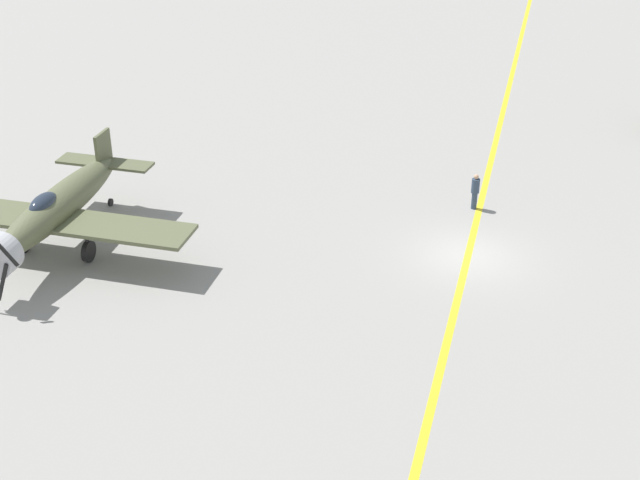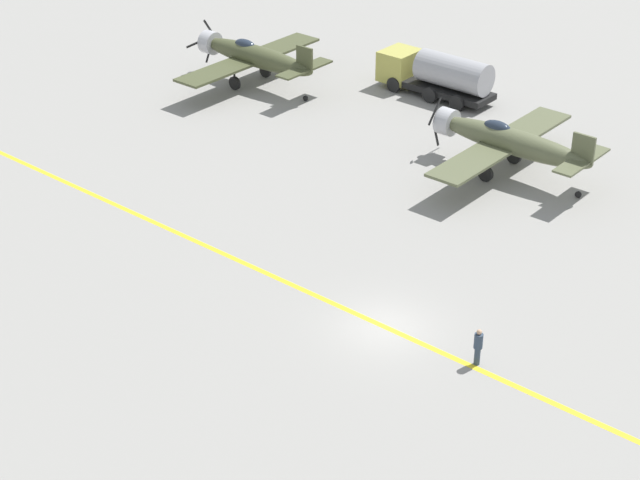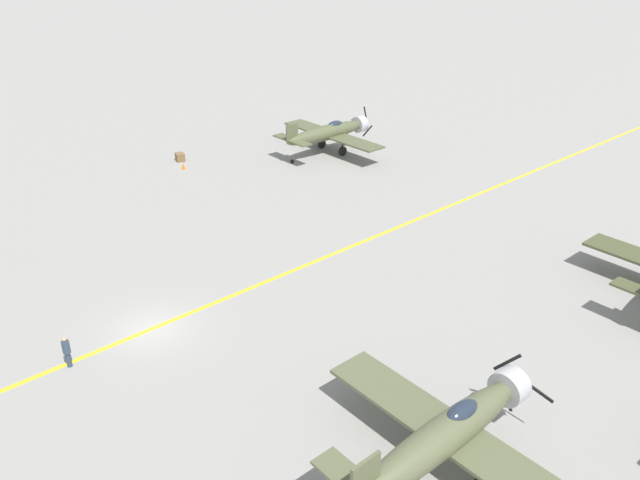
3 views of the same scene
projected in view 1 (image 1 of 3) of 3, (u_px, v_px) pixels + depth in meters
ground_plane at (468, 256)px, 37.11m from camera, size 400.00×400.00×0.00m
taxiway_stripe at (468, 256)px, 37.11m from camera, size 0.30×160.00×0.01m
airplane_mid_right at (55, 209)px, 36.41m from camera, size 12.00×9.98×3.65m
ground_crew_walking at (475, 190)px, 40.57m from camera, size 0.37×0.37×1.71m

